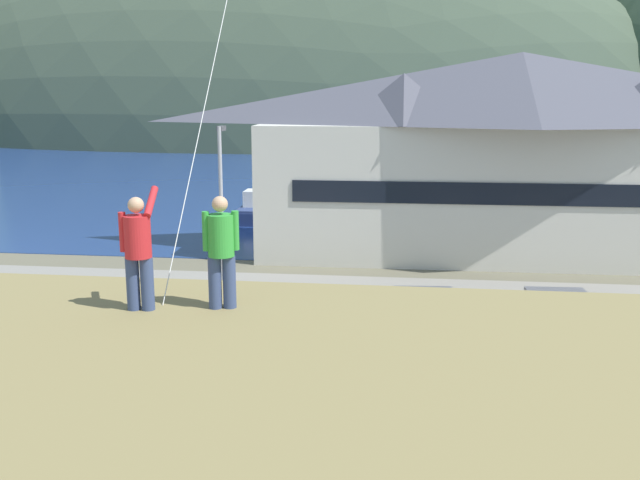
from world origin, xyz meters
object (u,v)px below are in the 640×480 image
object	(u,v)px
parking_light_pole	(222,202)
wharf_dock	(305,211)
moored_boat_wharfside	(256,210)
parked_car_mid_row_center	(422,315)
harbor_lodge	(518,150)
parked_car_front_row_silver	(341,363)
person_kite_flyer	(138,249)
person_companion	(221,249)
parked_car_back_row_right	(560,316)

from	to	relation	value
parking_light_pole	wharf_dock	bearing A→B (deg)	88.69
moored_boat_wharfside	parking_light_pole	xyz separation A→B (m)	(2.75, -19.45, 3.64)
parked_car_mid_row_center	harbor_lodge	bearing A→B (deg)	70.48
parked_car_front_row_silver	parked_car_mid_row_center	size ratio (longest dim) A/B	0.99
parked_car_front_row_silver	person_kite_flyer	xyz separation A→B (m)	(-2.18, -9.77, 5.60)
parked_car_front_row_silver	person_companion	bearing A→B (deg)	-95.74
person_companion	parked_car_front_row_silver	bearing A→B (deg)	84.26
harbor_lodge	person_companion	world-z (taller)	harbor_lodge
person_companion	parked_car_back_row_right	bearing A→B (deg)	60.82
harbor_lodge	person_kite_flyer	size ratio (longest dim) A/B	15.85
moored_boat_wharfside	parked_car_front_row_silver	bearing A→B (deg)	-73.09
wharf_dock	moored_boat_wharfside	bearing A→B (deg)	-148.57
harbor_lodge	parked_car_mid_row_center	distance (m)	16.51
parked_car_front_row_silver	parking_light_pole	xyz separation A→B (m)	(-5.97, 9.23, 3.29)
moored_boat_wharfside	parking_light_pole	distance (m)	19.98
person_kite_flyer	moored_boat_wharfside	bearing A→B (deg)	99.66
wharf_dock	parked_car_mid_row_center	size ratio (longest dim) A/B	2.57
parked_car_front_row_silver	person_kite_flyer	distance (m)	11.47
parked_car_front_row_silver	person_kite_flyer	size ratio (longest dim) A/B	2.32
moored_boat_wharfside	parked_car_front_row_silver	distance (m)	29.98
moored_boat_wharfside	person_companion	bearing A→B (deg)	-78.52
moored_boat_wharfside	parked_car_mid_row_center	size ratio (longest dim) A/B	1.34
moored_boat_wharfside	parking_light_pole	world-z (taller)	parking_light_pole
parked_car_back_row_right	person_kite_flyer	size ratio (longest dim) A/B	2.31
harbor_lodge	person_kite_flyer	xyz separation A→B (m)	(-9.92, -29.64, 0.88)
parked_car_back_row_right	person_kite_flyer	distance (m)	18.81
parked_car_mid_row_center	person_companion	bearing A→B (deg)	-103.28
harbor_lodge	parked_car_front_row_silver	distance (m)	21.85
moored_boat_wharfside	person_kite_flyer	bearing A→B (deg)	-80.34
wharf_dock	parking_light_pole	world-z (taller)	parking_light_pole
parked_car_back_row_right	parking_light_pole	bearing A→B (deg)	164.09
harbor_lodge	parked_car_back_row_right	world-z (taller)	harbor_lodge
harbor_lodge	person_kite_flyer	world-z (taller)	harbor_lodge
parking_light_pole	parked_car_front_row_silver	bearing A→B (deg)	-57.10
wharf_dock	parked_car_back_row_right	bearing A→B (deg)	-62.99
moored_boat_wharfside	parked_car_back_row_right	distance (m)	28.30
harbor_lodge	person_companion	size ratio (longest dim) A/B	16.91
parking_light_pole	person_companion	size ratio (longest dim) A/B	4.27
wharf_dock	person_companion	bearing A→B (deg)	-83.59
parking_light_pole	person_kite_flyer	distance (m)	19.51
person_kite_flyer	wharf_dock	bearing A→B (deg)	94.67
wharf_dock	parked_car_front_row_silver	xyz separation A→B (m)	(5.48, -30.66, 0.71)
parked_car_front_row_silver	person_companion	size ratio (longest dim) A/B	2.48
parked_car_mid_row_center	person_companion	distance (m)	15.91
harbor_lodge	parked_car_back_row_right	xyz separation A→B (m)	(-0.36, -14.45, -4.73)
moored_boat_wharfside	parked_car_front_row_silver	size ratio (longest dim) A/B	1.35
parked_car_front_row_silver	parking_light_pole	bearing A→B (deg)	122.90
harbor_lodge	parked_car_back_row_right	distance (m)	15.21
parked_car_front_row_silver	parking_light_pole	distance (m)	11.47
harbor_lodge	moored_boat_wharfside	distance (m)	19.35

